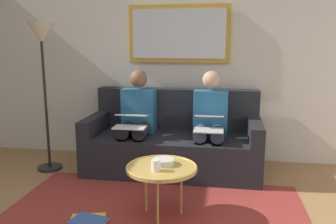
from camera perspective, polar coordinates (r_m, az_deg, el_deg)
wall_rear at (r=4.42m, az=1.91°, el=9.27°), size 6.00×0.12×2.60m
area_rug at (r=3.05m, az=-2.69°, el=-17.03°), size 2.60×1.80×0.01m
couch at (r=4.10m, az=0.94°, el=-4.89°), size 1.94×0.90×0.90m
framed_mirror at (r=4.33m, az=1.76°, el=12.54°), size 1.22×0.05×0.68m
coffee_table at (r=2.91m, az=-1.06°, el=-9.13°), size 0.58×0.58×0.46m
cup at (r=2.80m, az=-2.00°, el=-8.63°), size 0.07×0.07×0.09m
bowl at (r=2.94m, az=-0.73°, el=-8.06°), size 0.18×0.18×0.05m
person_left at (r=3.92m, az=6.83°, el=-1.24°), size 0.38×0.58×1.14m
laptop_silver at (r=3.68m, az=6.67°, el=-1.73°), size 0.30×0.36×0.15m
person_right at (r=4.04m, az=-5.02°, el=-0.83°), size 0.38×0.58×1.14m
laptop_white at (r=3.80m, az=-5.96°, el=-1.36°), size 0.34×0.32×0.14m
magazine_stack at (r=3.06m, az=-12.79°, el=-16.83°), size 0.34×0.29×0.04m
standing_lamp at (r=4.14m, az=-19.72°, el=9.49°), size 0.32×0.32×1.66m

